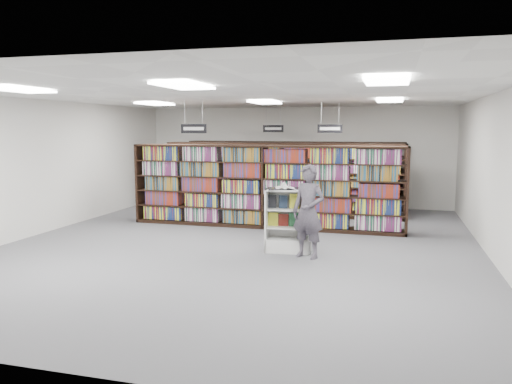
% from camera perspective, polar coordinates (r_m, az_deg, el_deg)
% --- Properties ---
extents(floor, '(12.00, 12.00, 0.00)m').
position_cam_1_polar(floor, '(10.93, -1.62, -6.02)').
color(floor, '#58585E').
rests_on(floor, ground).
extents(ceiling, '(10.00, 12.00, 0.10)m').
position_cam_1_polar(ceiling, '(10.66, -1.68, 10.96)').
color(ceiling, silver).
rests_on(ceiling, wall_back).
extents(wall_back, '(10.00, 0.10, 3.20)m').
position_cam_1_polar(wall_back, '(16.50, 4.47, 4.07)').
color(wall_back, silver).
rests_on(wall_back, ground).
extents(wall_front, '(10.00, 0.10, 3.20)m').
position_cam_1_polar(wall_front, '(5.29, -21.05, -3.14)').
color(wall_front, silver).
rests_on(wall_front, ground).
extents(wall_left, '(0.10, 12.00, 3.20)m').
position_cam_1_polar(wall_left, '(13.05, -23.17, 2.67)').
color(wall_left, silver).
rests_on(wall_left, ground).
extents(wall_right, '(0.10, 12.00, 3.20)m').
position_cam_1_polar(wall_right, '(10.39, 25.76, 1.51)').
color(wall_right, silver).
rests_on(wall_right, ground).
extents(bookshelf_row_near, '(7.00, 0.60, 2.10)m').
position_cam_1_polar(bookshelf_row_near, '(12.65, 1.01, 0.63)').
color(bookshelf_row_near, black).
rests_on(bookshelf_row_near, floor).
extents(bookshelf_row_mid, '(7.00, 0.60, 2.10)m').
position_cam_1_polar(bookshelf_row_mid, '(14.59, 2.96, 1.50)').
color(bookshelf_row_mid, black).
rests_on(bookshelf_row_mid, floor).
extents(bookshelf_row_far, '(7.00, 0.60, 2.10)m').
position_cam_1_polar(bookshelf_row_far, '(16.24, 4.25, 2.08)').
color(bookshelf_row_far, black).
rests_on(bookshelf_row_far, floor).
extents(aisle_sign_left, '(0.65, 0.02, 0.80)m').
position_cam_1_polar(aisle_sign_left, '(12.09, -7.13, 7.30)').
color(aisle_sign_left, '#B2B2B7').
rests_on(aisle_sign_left, ceiling).
extents(aisle_sign_right, '(0.65, 0.02, 0.80)m').
position_cam_1_polar(aisle_sign_right, '(13.27, 8.45, 7.27)').
color(aisle_sign_right, '#B2B2B7').
rests_on(aisle_sign_right, ceiling).
extents(aisle_sign_center, '(0.65, 0.02, 0.80)m').
position_cam_1_polar(aisle_sign_center, '(15.60, 1.98, 7.33)').
color(aisle_sign_center, '#B2B2B7').
rests_on(aisle_sign_center, ceiling).
extents(troffer_front_left, '(0.60, 1.20, 0.04)m').
position_cam_1_polar(troffer_front_left, '(9.45, -25.46, 10.51)').
color(troffer_front_left, white).
rests_on(troffer_front_left, ceiling).
extents(troffer_front_center, '(0.60, 1.20, 0.04)m').
position_cam_1_polar(troffer_front_center, '(7.85, -8.25, 11.93)').
color(troffer_front_center, white).
rests_on(troffer_front_center, ceiling).
extents(troffer_front_right, '(0.60, 1.20, 0.04)m').
position_cam_1_polar(troffer_front_right, '(7.21, 14.73, 12.20)').
color(troffer_front_right, white).
rests_on(troffer_front_right, ceiling).
extents(troffer_back_left, '(0.60, 1.20, 0.04)m').
position_cam_1_polar(troffer_back_left, '(13.64, -11.46, 9.85)').
color(troffer_back_left, white).
rests_on(troffer_back_left, ceiling).
extents(troffer_back_center, '(0.60, 1.20, 0.04)m').
position_cam_1_polar(troffer_back_center, '(12.59, 1.03, 10.22)').
color(troffer_back_center, white).
rests_on(troffer_back_center, ceiling).
extents(troffer_back_right, '(0.60, 1.20, 0.04)m').
position_cam_1_polar(troffer_back_right, '(12.19, 15.04, 10.07)').
color(troffer_back_right, white).
rests_on(troffer_back_right, ceiling).
extents(endcap_display, '(0.96, 0.54, 1.30)m').
position_cam_1_polar(endcap_display, '(10.27, 3.73, -4.34)').
color(endcap_display, silver).
rests_on(endcap_display, floor).
extents(open_book, '(0.79, 0.59, 0.13)m').
position_cam_1_polar(open_book, '(10.10, 3.34, 0.52)').
color(open_book, black).
rests_on(open_book, endcap_display).
extents(shopper, '(0.77, 0.63, 1.82)m').
position_cam_1_polar(shopper, '(9.73, 6.00, -2.23)').
color(shopper, '#544E59').
rests_on(shopper, floor).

